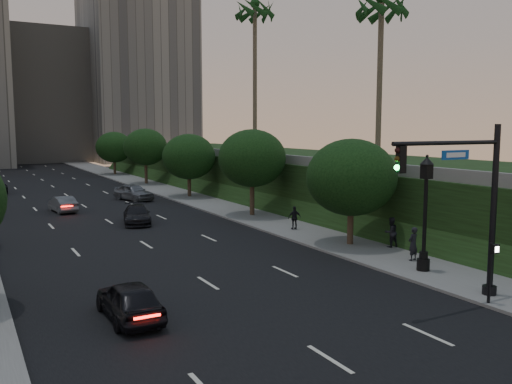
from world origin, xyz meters
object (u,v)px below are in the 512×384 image
pedestrian_b (391,232)px  sedan_mid_left (63,204)px  sedan_near_left (129,300)px  pedestrian_a (413,244)px  pedestrian_c (295,218)px  sedan_near_right (137,215)px  sedan_far_right (134,192)px  traffic_signal_mast (475,210)px  street_lamp (425,218)px

pedestrian_b → sedan_mid_left: bearing=-54.3°
sedan_near_left → pedestrian_a: 14.88m
sedan_near_left → pedestrian_c: size_ratio=2.70×
sedan_near_left → pedestrian_c: (14.15, 11.07, 0.21)m
sedan_near_right → sedan_far_right: size_ratio=0.97×
traffic_signal_mast → pedestrian_c: size_ratio=4.53×
street_lamp → pedestrian_b: street_lamp is taller
sedan_near_left → sedan_near_right: size_ratio=0.93×
sedan_mid_left → sedan_far_right: sedan_far_right is taller
street_lamp → sedan_mid_left: street_lamp is taller
traffic_signal_mast → sedan_mid_left: bearing=108.0°
sedan_far_right → traffic_signal_mast: bearing=-103.3°
sedan_mid_left → sedan_near_right: 9.00m
traffic_signal_mast → sedan_near_right: size_ratio=1.56×
street_lamp → sedan_near_left: size_ratio=1.34×
pedestrian_b → pedestrian_c: bearing=-70.7°
sedan_near_left → sedan_far_right: sedan_far_right is taller
sedan_mid_left → sedan_near_right: size_ratio=0.89×
traffic_signal_mast → pedestrian_c: 15.99m
traffic_signal_mast → street_lamp: 4.40m
sedan_near_left → sedan_near_right: bearing=-107.5°
sedan_near_left → sedan_mid_left: (2.07, 27.14, -0.05)m
sedan_mid_left → pedestrian_a: (12.77, -26.07, 0.35)m
street_lamp → pedestrian_b: bearing=64.7°
sedan_near_left → pedestrian_b: 16.50m
traffic_signal_mast → street_lamp: traffic_signal_mast is taller
pedestrian_b → pedestrian_c: size_ratio=1.10×
sedan_near_right → sedan_mid_left: bearing=128.4°
sedan_near_right → sedan_near_left: bearing=-93.5°
sedan_near_right → traffic_signal_mast: bearing=-60.9°
pedestrian_b → sedan_near_right: bearing=-51.2°
sedan_near_right → pedestrian_c: size_ratio=2.91×
sedan_near_left → sedan_mid_left: bearing=-94.7°
sedan_near_left → sedan_near_right: (5.83, 18.96, -0.06)m
sedan_far_right → pedestrian_a: (5.68, -30.26, 0.22)m
sedan_far_right → pedestrian_b: pedestrian_b is taller
pedestrian_a → pedestrian_b: 3.11m
traffic_signal_mast → sedan_far_right: 36.16m
street_lamp → pedestrian_a: (0.96, 1.65, -1.63)m
traffic_signal_mast → sedan_mid_left: size_ratio=1.74×
pedestrian_b → pedestrian_c: pedestrian_b is taller
pedestrian_b → pedestrian_c: (-1.87, 7.12, -0.08)m
street_lamp → sedan_near_right: bearing=112.4°
pedestrian_a → pedestrian_c: bearing=-96.5°
street_lamp → sedan_far_right: size_ratio=1.22×
street_lamp → pedestrian_c: 11.78m
sedan_near_right → pedestrian_b: bearing=-42.2°
sedan_near_right → street_lamp: bearing=-54.0°
sedan_far_right → pedestrian_b: size_ratio=2.71×
traffic_signal_mast → street_lamp: (1.52, 3.99, -1.04)m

